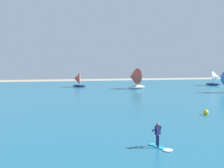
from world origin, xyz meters
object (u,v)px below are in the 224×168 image
(sailboat_mid_right, at_px, (215,78))
(sailboat_trailing, at_px, (77,80))
(sailboat_leading, at_px, (134,78))
(marker_buoy, at_px, (206,112))
(kitesurfer, at_px, (160,139))

(sailboat_mid_right, relative_size, sailboat_trailing, 1.09)
(sailboat_mid_right, height_order, sailboat_trailing, sailboat_mid_right)
(sailboat_leading, distance_m, marker_buoy, 32.35)
(sailboat_trailing, bearing_deg, sailboat_leading, -32.37)
(sailboat_trailing, height_order, marker_buoy, sailboat_trailing)
(marker_buoy, bearing_deg, sailboat_mid_right, 53.53)
(sailboat_leading, xyz_separation_m, marker_buoy, (-2.03, -32.21, -2.24))
(kitesurfer, height_order, sailboat_trailing, sailboat_trailing)
(kitesurfer, distance_m, marker_buoy, 13.40)
(sailboat_leading, height_order, sailboat_trailing, sailboat_leading)
(sailboat_mid_right, bearing_deg, sailboat_trailing, 174.99)
(kitesurfer, relative_size, sailboat_trailing, 0.49)
(kitesurfer, distance_m, sailboat_mid_right, 59.23)
(marker_buoy, bearing_deg, sailboat_trailing, 104.92)
(kitesurfer, xyz_separation_m, sailboat_trailing, (-1.08, 49.58, 1.30))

